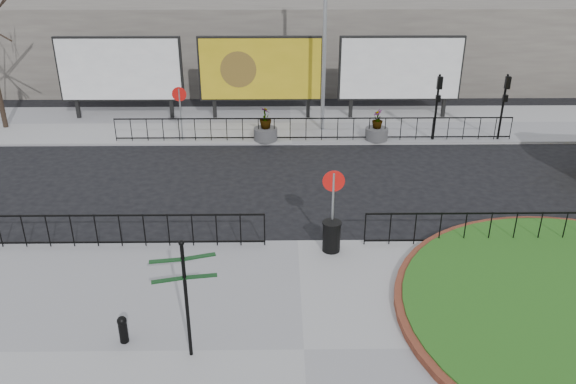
{
  "coord_description": "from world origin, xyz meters",
  "views": [
    {
      "loc": [
        -0.49,
        -15.04,
        8.59
      ],
      "look_at": [
        -0.28,
        0.95,
        1.33
      ],
      "focal_mm": 35.0,
      "sensor_mm": 36.0,
      "label": 1
    }
  ],
  "objects_px": {
    "litter_bin": "(331,236)",
    "lamp_post": "(325,29)",
    "bollard": "(123,328)",
    "planter_c": "(377,130)",
    "planter_b": "(266,129)",
    "fingerpost_sign": "(185,288)",
    "billboard_mid": "(261,69)"
  },
  "relations": [
    {
      "from": "planter_b",
      "to": "fingerpost_sign",
      "type": "bearing_deg",
      "value": -95.2
    },
    {
      "from": "billboard_mid",
      "to": "bollard",
      "type": "bearing_deg",
      "value": -98.44
    },
    {
      "from": "billboard_mid",
      "to": "litter_bin",
      "type": "bearing_deg",
      "value": -79.67
    },
    {
      "from": "bollard",
      "to": "planter_c",
      "type": "bearing_deg",
      "value": 60.37
    },
    {
      "from": "fingerpost_sign",
      "to": "planter_b",
      "type": "xyz_separation_m",
      "value": [
        1.32,
        14.53,
        -1.22
      ]
    },
    {
      "from": "fingerpost_sign",
      "to": "litter_bin",
      "type": "xyz_separation_m",
      "value": [
        3.5,
        4.53,
        -1.28
      ]
    },
    {
      "from": "lamp_post",
      "to": "planter_c",
      "type": "xyz_separation_m",
      "value": [
        2.38,
        -1.6,
        -4.25
      ]
    },
    {
      "from": "litter_bin",
      "to": "planter_b",
      "type": "height_order",
      "value": "planter_b"
    },
    {
      "from": "billboard_mid",
      "to": "fingerpost_sign",
      "type": "height_order",
      "value": "billboard_mid"
    },
    {
      "from": "bollard",
      "to": "planter_c",
      "type": "xyz_separation_m",
      "value": [
        8.0,
        14.07,
        0.08
      ]
    },
    {
      "from": "fingerpost_sign",
      "to": "bollard",
      "type": "xyz_separation_m",
      "value": [
        -1.6,
        0.46,
        -1.38
      ]
    },
    {
      "from": "bollard",
      "to": "planter_c",
      "type": "distance_m",
      "value": 16.18
    },
    {
      "from": "billboard_mid",
      "to": "planter_b",
      "type": "distance_m",
      "value": 4.08
    },
    {
      "from": "planter_b",
      "to": "litter_bin",
      "type": "bearing_deg",
      "value": -77.73
    },
    {
      "from": "litter_bin",
      "to": "planter_b",
      "type": "distance_m",
      "value": 10.23
    },
    {
      "from": "bollard",
      "to": "fingerpost_sign",
      "type": "bearing_deg",
      "value": -16.06
    },
    {
      "from": "billboard_mid",
      "to": "fingerpost_sign",
      "type": "xyz_separation_m",
      "value": [
        -1.02,
        -18.1,
        -0.73
      ]
    },
    {
      "from": "billboard_mid",
      "to": "planter_c",
      "type": "xyz_separation_m",
      "value": [
        5.38,
        -3.57,
        -2.02
      ]
    },
    {
      "from": "lamp_post",
      "to": "planter_b",
      "type": "distance_m",
      "value": 5.23
    },
    {
      "from": "lamp_post",
      "to": "planter_c",
      "type": "relative_size",
      "value": 6.52
    },
    {
      "from": "billboard_mid",
      "to": "lamp_post",
      "type": "bearing_deg",
      "value": -33.25
    },
    {
      "from": "billboard_mid",
      "to": "lamp_post",
      "type": "height_order",
      "value": "lamp_post"
    },
    {
      "from": "lamp_post",
      "to": "planter_c",
      "type": "bearing_deg",
      "value": -33.94
    },
    {
      "from": "litter_bin",
      "to": "lamp_post",
      "type": "bearing_deg",
      "value": 87.37
    },
    {
      "from": "lamp_post",
      "to": "fingerpost_sign",
      "type": "relative_size",
      "value": 3.18
    },
    {
      "from": "billboard_mid",
      "to": "lamp_post",
      "type": "distance_m",
      "value": 4.23
    },
    {
      "from": "lamp_post",
      "to": "planter_b",
      "type": "xyz_separation_m",
      "value": [
        -2.71,
        -1.6,
        -4.18
      ]
    },
    {
      "from": "billboard_mid",
      "to": "litter_bin",
      "type": "distance_m",
      "value": 13.94
    },
    {
      "from": "litter_bin",
      "to": "planter_c",
      "type": "distance_m",
      "value": 10.41
    },
    {
      "from": "billboard_mid",
      "to": "planter_c",
      "type": "height_order",
      "value": "billboard_mid"
    },
    {
      "from": "billboard_mid",
      "to": "bollard",
      "type": "xyz_separation_m",
      "value": [
        -2.62,
        -17.64,
        -2.1
      ]
    },
    {
      "from": "lamp_post",
      "to": "fingerpost_sign",
      "type": "distance_m",
      "value": 16.88
    }
  ]
}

